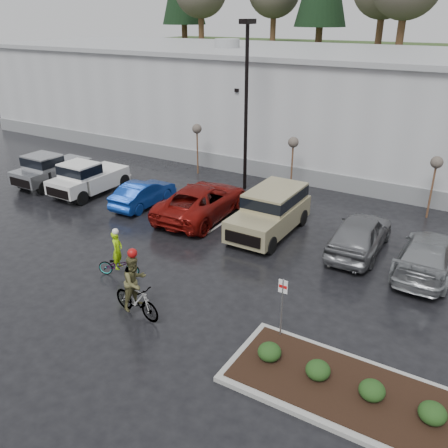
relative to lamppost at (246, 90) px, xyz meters
The scene contains 23 objects.
ground 13.87m from the lamppost, 71.57° to the right, with size 120.00×120.00×0.00m, color black.
warehouse 10.95m from the lamppost, 68.18° to the left, with size 60.50×15.50×7.20m.
wooded_ridge 33.35m from the lamppost, 83.09° to the left, with size 80.00×25.00×6.00m, color #263917.
lamppost is the anchor object (origin of this frame).
sapling_west 5.07m from the lamppost, 165.96° to the left, with size 0.60×0.60×3.20m.
sapling_mid 4.00m from the lamppost, 21.80° to the left, with size 0.60×0.60×3.20m.
sapling_east 10.48m from the lamppost, ahead, with size 0.60×0.60×3.20m.
curb_island 17.93m from the lamppost, 49.76° to the right, with size 8.00×3.00×0.15m, color gray.
mulch_bed 17.90m from the lamppost, 49.76° to the right, with size 7.60×2.60×0.04m, color black.
shrub_a 16.15m from the lamppost, 58.39° to the right, with size 0.70×0.70×0.52m, color #123614.
shrub_b 16.94m from the lamppost, 53.84° to the right, with size 0.70×0.70×0.52m, color #123614.
shrub_c 17.83m from the lamppost, 49.76° to the right, with size 0.70×0.70×0.52m, color #123614.
shrub_d 18.79m from the lamppost, 46.12° to the right, with size 0.70×0.70×0.52m, color #123614.
fire_lane_sign 14.78m from the lamppost, 56.54° to the right, with size 0.30×0.05×2.20m.
pickup_silver 12.34m from the lamppost, 154.19° to the right, with size 2.10×5.20×1.96m, color #9A9CA1, non-canonical shape.
pickup_white 9.94m from the lamppost, 145.01° to the right, with size 2.10×5.20×1.96m, color silver, non-canonical shape.
car_blue 7.91m from the lamppost, 123.23° to the right, with size 1.44×4.13×1.36m, color #0D3499.
car_red 6.78m from the lamppost, 88.23° to the right, with size 2.79×6.05×1.68m, color maroon.
suv_tan 7.82m from the lamppost, 50.85° to the right, with size 2.20×5.10×2.06m, color gray, non-canonical shape.
car_grey 10.46m from the lamppost, 28.96° to the right, with size 1.98×4.92×1.68m, color slate.
car_far_silver 12.96m from the lamppost, 23.78° to the right, with size 2.10×5.16×1.50m, color #93969A.
cyclist_hivis 12.51m from the lamppost, 86.70° to the right, with size 1.78×1.15×2.03m.
cyclist_olive 14.31m from the lamppost, 76.92° to the right, with size 2.02×0.99×2.56m.
Camera 1 is at (8.63, -11.23, 9.51)m, focal length 38.00 mm.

